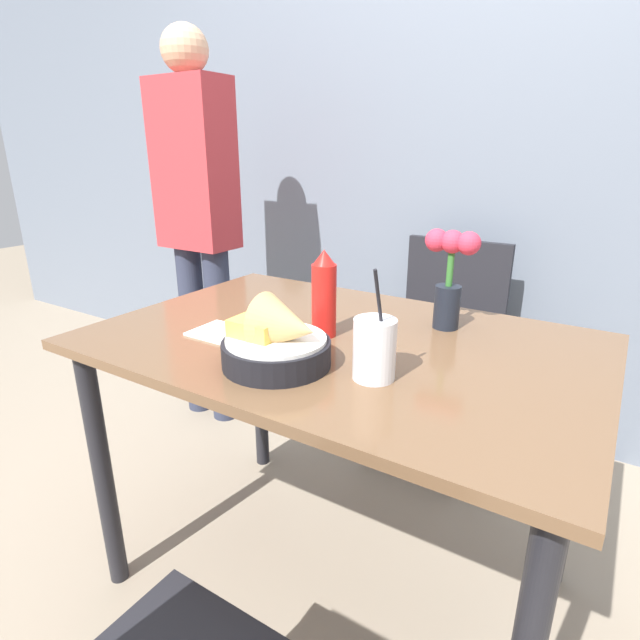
% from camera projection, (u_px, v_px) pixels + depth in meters
% --- Properties ---
extents(ground_plane, '(12.00, 12.00, 0.00)m').
position_uv_depth(ground_plane, '(336.00, 577.00, 1.44)').
color(ground_plane, gray).
extents(wall_window, '(7.00, 0.06, 2.60)m').
position_uv_depth(wall_window, '(487.00, 113.00, 1.91)').
color(wall_window, slate).
rests_on(wall_window, ground_plane).
extents(dining_table, '(1.18, 0.78, 0.74)m').
position_uv_depth(dining_table, '(339.00, 376.00, 1.23)').
color(dining_table, brown).
rests_on(dining_table, ground_plane).
extents(chair_far_window, '(0.40, 0.40, 0.84)m').
position_uv_depth(chair_far_window, '(444.00, 331.00, 1.94)').
color(chair_far_window, black).
rests_on(chair_far_window, ground_plane).
extents(food_basket, '(0.23, 0.23, 0.15)m').
position_uv_depth(food_basket, '(279.00, 341.00, 1.03)').
color(food_basket, black).
rests_on(food_basket, dining_table).
extents(ketchup_bottle, '(0.06, 0.06, 0.21)m').
position_uv_depth(ketchup_bottle, '(324.00, 295.00, 1.18)').
color(ketchup_bottle, red).
rests_on(ketchup_bottle, dining_table).
extents(drink_cup, '(0.08, 0.08, 0.23)m').
position_uv_depth(drink_cup, '(374.00, 351.00, 0.97)').
color(drink_cup, silver).
rests_on(drink_cup, dining_table).
extents(flower_vase, '(0.14, 0.06, 0.25)m').
position_uv_depth(flower_vase, '(450.00, 272.00, 1.22)').
color(flower_vase, black).
rests_on(flower_vase, dining_table).
extents(napkin, '(0.15, 0.12, 0.01)m').
position_uv_depth(napkin, '(222.00, 333.00, 1.22)').
color(napkin, white).
rests_on(napkin, dining_table).
extents(person_standing, '(0.32, 0.18, 1.61)m').
position_uv_depth(person_standing, '(197.00, 211.00, 2.05)').
color(person_standing, '#2D3347').
rests_on(person_standing, ground_plane).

